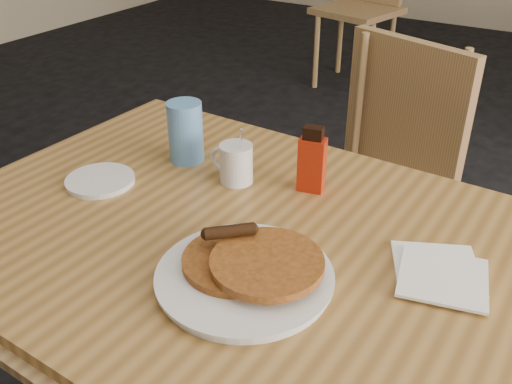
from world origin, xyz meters
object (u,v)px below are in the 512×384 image
(blue_tumbler, at_px, (186,132))
(main_table, at_px, (255,253))
(chair_main_far, at_px, (388,171))
(coffee_mug, at_px, (235,162))
(pancake_plate, at_px, (247,271))
(syrup_bottle, at_px, (312,161))

(blue_tumbler, bearing_deg, main_table, -31.30)
(chair_main_far, bearing_deg, blue_tumbler, -101.66)
(chair_main_far, bearing_deg, coffee_mug, -87.36)
(chair_main_far, height_order, coffee_mug, chair_main_far)
(chair_main_far, bearing_deg, pancake_plate, -68.41)
(chair_main_far, relative_size, syrup_bottle, 6.27)
(main_table, relative_size, chair_main_far, 1.47)
(pancake_plate, height_order, coffee_mug, coffee_mug)
(pancake_plate, relative_size, syrup_bottle, 2.06)
(coffee_mug, distance_m, blue_tumbler, 0.16)
(main_table, bearing_deg, syrup_bottle, 87.89)
(syrup_bottle, relative_size, blue_tumbler, 1.02)
(pancake_plate, xyz_separation_m, coffee_mug, (-0.21, 0.28, 0.03))
(pancake_plate, bearing_deg, syrup_bottle, 98.39)
(coffee_mug, bearing_deg, blue_tumbler, 157.09)
(syrup_bottle, height_order, blue_tumbler, syrup_bottle)
(pancake_plate, bearing_deg, coffee_mug, 126.78)
(coffee_mug, bearing_deg, chair_main_far, 60.52)
(chair_main_far, distance_m, coffee_mug, 0.65)
(pancake_plate, bearing_deg, chair_main_far, 92.99)
(pancake_plate, relative_size, blue_tumbler, 2.11)
(main_table, bearing_deg, blue_tumbler, 148.70)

